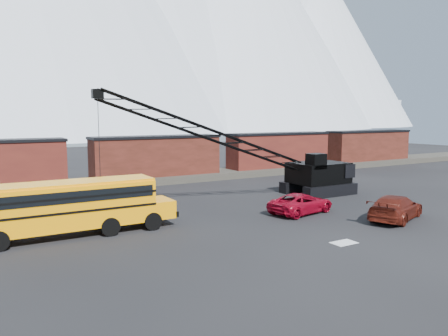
% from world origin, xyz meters
% --- Properties ---
extents(ground, '(160.00, 160.00, 0.00)m').
position_xyz_m(ground, '(0.00, 0.00, 0.00)').
color(ground, black).
rests_on(ground, ground).
extents(gravel_berm, '(120.00, 5.00, 0.70)m').
position_xyz_m(gravel_berm, '(0.00, 22.00, 0.35)').
color(gravel_berm, '#444038').
rests_on(gravel_berm, ground).
extents(boxcar_mid, '(13.70, 3.10, 4.17)m').
position_xyz_m(boxcar_mid, '(0.00, 22.00, 2.76)').
color(boxcar_mid, '#572018').
rests_on(boxcar_mid, gravel_berm).
extents(boxcar_east_near, '(13.70, 3.10, 4.17)m').
position_xyz_m(boxcar_east_near, '(16.00, 22.00, 2.76)').
color(boxcar_east_near, '#401512').
rests_on(boxcar_east_near, gravel_berm).
extents(boxcar_east_far, '(13.70, 3.10, 4.17)m').
position_xyz_m(boxcar_east_far, '(32.00, 22.00, 2.76)').
color(boxcar_east_far, '#572018').
rests_on(boxcar_east_far, gravel_berm).
extents(snow_patch, '(1.40, 0.90, 0.02)m').
position_xyz_m(snow_patch, '(0.50, -4.00, 0.01)').
color(snow_patch, silver).
rests_on(snow_patch, ground).
extents(school_bus, '(11.65, 2.65, 3.19)m').
position_xyz_m(school_bus, '(-12.00, 5.05, 1.79)').
color(school_bus, '#F79605').
rests_on(school_bus, ground).
extents(red_pickup, '(5.54, 3.28, 1.44)m').
position_xyz_m(red_pickup, '(3.33, 2.89, 0.72)').
color(red_pickup, maroon).
rests_on(red_pickup, ground).
extents(maroon_suv, '(6.17, 4.24, 1.66)m').
position_xyz_m(maroon_suv, '(7.48, -1.83, 0.83)').
color(maroon_suv, '#50170E').
rests_on(maroon_suv, ground).
extents(crawler_crane, '(22.75, 4.20, 8.83)m').
position_xyz_m(crawler_crane, '(0.93, 8.12, 4.80)').
color(crawler_crane, black).
rests_on(crawler_crane, ground).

